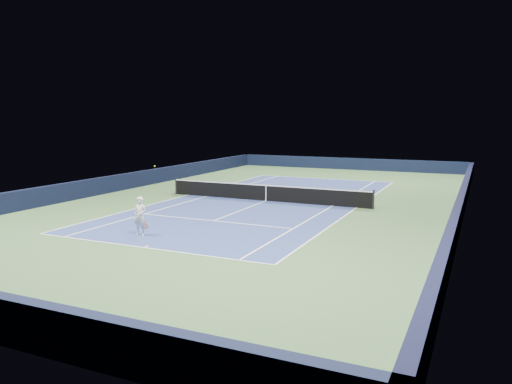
% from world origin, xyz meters
% --- Properties ---
extents(ground, '(40.00, 40.00, 0.00)m').
position_xyz_m(ground, '(0.00, 0.00, 0.00)').
color(ground, '#395C32').
rests_on(ground, ground).
extents(wall_far, '(22.00, 0.35, 1.10)m').
position_xyz_m(wall_far, '(0.00, 19.82, 0.55)').
color(wall_far, black).
rests_on(wall_far, ground).
extents(wall_right, '(0.35, 40.00, 1.10)m').
position_xyz_m(wall_right, '(10.82, 0.00, 0.55)').
color(wall_right, black).
rests_on(wall_right, ground).
extents(wall_left, '(0.35, 40.00, 1.10)m').
position_xyz_m(wall_left, '(-10.82, 0.00, 0.55)').
color(wall_left, black).
rests_on(wall_left, ground).
extents(court_surface, '(10.97, 23.77, 0.01)m').
position_xyz_m(court_surface, '(0.00, 0.00, 0.00)').
color(court_surface, navy).
rests_on(court_surface, ground).
extents(baseline_far, '(10.97, 0.08, 0.00)m').
position_xyz_m(baseline_far, '(0.00, 11.88, 0.01)').
color(baseline_far, white).
rests_on(baseline_far, ground).
extents(baseline_near, '(10.97, 0.08, 0.00)m').
position_xyz_m(baseline_near, '(0.00, -11.88, 0.01)').
color(baseline_near, white).
rests_on(baseline_near, ground).
extents(sideline_doubles_right, '(0.08, 23.77, 0.00)m').
position_xyz_m(sideline_doubles_right, '(5.49, 0.00, 0.01)').
color(sideline_doubles_right, white).
rests_on(sideline_doubles_right, ground).
extents(sideline_doubles_left, '(0.08, 23.77, 0.00)m').
position_xyz_m(sideline_doubles_left, '(-5.49, 0.00, 0.01)').
color(sideline_doubles_left, white).
rests_on(sideline_doubles_left, ground).
extents(sideline_singles_right, '(0.08, 23.77, 0.00)m').
position_xyz_m(sideline_singles_right, '(4.12, 0.00, 0.01)').
color(sideline_singles_right, white).
rests_on(sideline_singles_right, ground).
extents(sideline_singles_left, '(0.08, 23.77, 0.00)m').
position_xyz_m(sideline_singles_left, '(-4.12, 0.00, 0.01)').
color(sideline_singles_left, white).
rests_on(sideline_singles_left, ground).
extents(service_line_far, '(8.23, 0.08, 0.00)m').
position_xyz_m(service_line_far, '(0.00, 6.40, 0.01)').
color(service_line_far, white).
rests_on(service_line_far, ground).
extents(service_line_near, '(8.23, 0.08, 0.00)m').
position_xyz_m(service_line_near, '(0.00, -6.40, 0.01)').
color(service_line_near, white).
rests_on(service_line_near, ground).
extents(center_service_line, '(0.08, 12.80, 0.00)m').
position_xyz_m(center_service_line, '(0.00, 0.00, 0.01)').
color(center_service_line, white).
rests_on(center_service_line, ground).
extents(center_mark_far, '(0.08, 0.30, 0.00)m').
position_xyz_m(center_mark_far, '(0.00, 11.73, 0.01)').
color(center_mark_far, white).
rests_on(center_mark_far, ground).
extents(center_mark_near, '(0.08, 0.30, 0.00)m').
position_xyz_m(center_mark_near, '(0.00, -11.73, 0.01)').
color(center_mark_near, white).
rests_on(center_mark_near, ground).
extents(tennis_net, '(12.90, 0.10, 1.07)m').
position_xyz_m(tennis_net, '(0.00, 0.00, 0.50)').
color(tennis_net, black).
rests_on(tennis_net, ground).
extents(sponsor_cube, '(0.58, 0.48, 0.81)m').
position_xyz_m(sponsor_cube, '(-6.40, 0.51, 0.41)').
color(sponsor_cube, '#1C40A9').
rests_on(sponsor_cube, ground).
extents(tennis_player, '(0.78, 1.25, 2.90)m').
position_xyz_m(tennis_player, '(-1.37, -10.27, 0.83)').
color(tennis_player, silver).
rests_on(tennis_player, ground).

